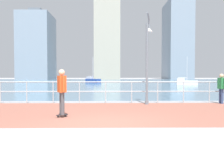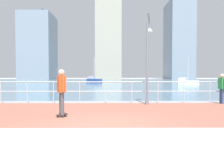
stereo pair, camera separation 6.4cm
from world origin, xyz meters
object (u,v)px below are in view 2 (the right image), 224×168
(sailboat_white, at_px, (94,80))
(skateboarder, at_px, (62,89))
(lamppost, at_px, (148,54))
(bystander, at_px, (222,86))
(sailboat_navy, at_px, (187,82))

(sailboat_white, bearing_deg, skateboarder, -87.63)
(lamppost, height_order, skateboarder, lamppost)
(skateboarder, relative_size, bystander, 1.08)
(skateboarder, relative_size, sailboat_navy, 0.37)
(lamppost, bearing_deg, sailboat_white, 98.29)
(lamppost, xyz_separation_m, sailboat_white, (-5.34, 36.62, -2.08))
(skateboarder, xyz_separation_m, bystander, (7.56, 3.84, -0.10))
(bystander, distance_m, sailboat_white, 37.69)
(lamppost, xyz_separation_m, skateboarder, (-3.66, -3.76, -1.58))
(bystander, relative_size, sailboat_navy, 0.34)
(skateboarder, xyz_separation_m, sailboat_white, (-1.67, 40.38, -0.50))
(sailboat_navy, bearing_deg, skateboarder, -116.20)
(bystander, xyz_separation_m, sailboat_white, (-9.23, 36.54, -0.40))
(lamppost, bearing_deg, bystander, 1.24)
(lamppost, distance_m, skateboarder, 5.48)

